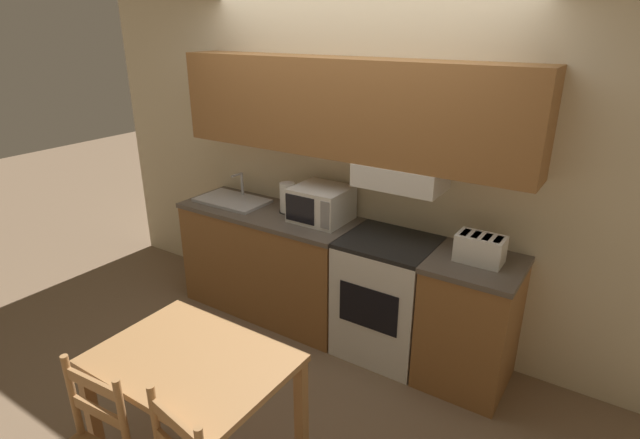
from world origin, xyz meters
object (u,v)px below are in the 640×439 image
Objects in this scene: paper_towel_roll at (288,198)px; sink_basin at (232,200)px; microwave at (321,204)px; stove_range at (386,297)px; toaster at (480,248)px; dining_table at (193,378)px.

sink_basin is at bearing -172.81° from paper_towel_roll.
paper_towel_roll is at bearing 179.72° from microwave.
sink_basin is 2.48× the size of paper_towel_roll.
toaster reaches higher than stove_range.
stove_range is at bearing -6.13° from microwave.
microwave is 1.70m from dining_table.
paper_towel_roll is 1.78m from dining_table.
stove_range is 1.10m from paper_towel_roll.
paper_towel_roll is 0.25× the size of dining_table.
stove_range is 1.61m from dining_table.
stove_range is 1.55m from sink_basin.
toaster is at bearing 0.39° from sink_basin.
dining_table is at bearing -69.54° from paper_towel_roll.
paper_towel_roll reaches higher than dining_table.
stove_range is 0.85m from microwave.
microwave reaches higher than sink_basin.
stove_range is at bearing -4.13° from paper_towel_roll.
microwave is at bearing 177.58° from toaster.
paper_towel_roll is at bearing 178.02° from toaster.
paper_towel_roll is (-1.56, 0.05, 0.03)m from toaster.
toaster is at bearing -1.98° from paper_towel_roll.
stove_range reaches higher than dining_table.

